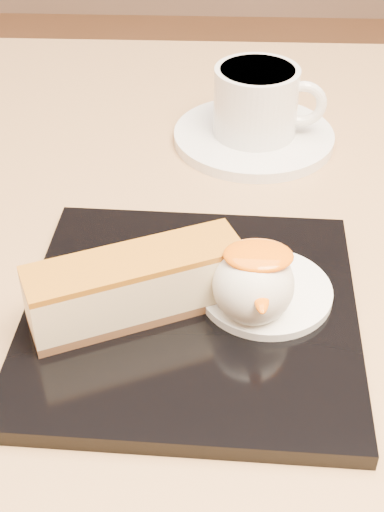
{
  "coord_description": "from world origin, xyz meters",
  "views": [
    {
      "loc": [
        0.06,
        -0.44,
        1.05
      ],
      "look_at": [
        0.04,
        -0.07,
        0.76
      ],
      "focal_mm": 50.0,
      "sensor_mm": 36.0,
      "label": 1
    }
  ],
  "objects_px": {
    "dessert_plate": "(191,314)",
    "ice_cream_scoop": "(253,285)",
    "coffee_cup": "(258,100)",
    "cheesecake": "(136,285)",
    "saucer": "(254,137)",
    "table": "(147,372)"
  },
  "relations": [
    {
      "from": "ice_cream_scoop",
      "to": "cheesecake",
      "type": "bearing_deg",
      "value": 180.0
    },
    {
      "from": "dessert_plate",
      "to": "ice_cream_scoop",
      "type": "bearing_deg",
      "value": -7.13
    },
    {
      "from": "saucer",
      "to": "coffee_cup",
      "type": "height_order",
      "value": "coffee_cup"
    },
    {
      "from": "table",
      "to": "saucer",
      "type": "distance_m",
      "value": 0.24
    },
    {
      "from": "dessert_plate",
      "to": "coffee_cup",
      "type": "relative_size",
      "value": 2.14
    },
    {
      "from": "ice_cream_scoop",
      "to": "coffee_cup",
      "type": "distance_m",
      "value": 0.25
    },
    {
      "from": "table",
      "to": "dessert_plate",
      "type": "height_order",
      "value": "dessert_plate"
    },
    {
      "from": "table",
      "to": "saucer",
      "type": "relative_size",
      "value": 5.33
    },
    {
      "from": "saucer",
      "to": "cheesecake",
      "type": "bearing_deg",
      "value": -108.33
    },
    {
      "from": "dessert_plate",
      "to": "coffee_cup",
      "type": "distance_m",
      "value": 0.26
    },
    {
      "from": "table",
      "to": "dessert_plate",
      "type": "relative_size",
      "value": 3.64
    },
    {
      "from": "ice_cream_scoop",
      "to": "dessert_plate",
      "type": "bearing_deg",
      "value": 172.87
    },
    {
      "from": "saucer",
      "to": "coffee_cup",
      "type": "distance_m",
      "value": 0.04
    },
    {
      "from": "cheesecake",
      "to": "saucer",
      "type": "xyz_separation_m",
      "value": [
        0.08,
        0.25,
        -0.03
      ]
    },
    {
      "from": "ice_cream_scoop",
      "to": "table",
      "type": "bearing_deg",
      "value": 130.76
    },
    {
      "from": "dessert_plate",
      "to": "ice_cream_scoop",
      "type": "xyz_separation_m",
      "value": [
        0.04,
        -0.01,
        0.03
      ]
    },
    {
      "from": "coffee_cup",
      "to": "ice_cream_scoop",
      "type": "bearing_deg",
      "value": -87.99
    },
    {
      "from": "cheesecake",
      "to": "coffee_cup",
      "type": "height_order",
      "value": "coffee_cup"
    },
    {
      "from": "dessert_plate",
      "to": "ice_cream_scoop",
      "type": "height_order",
      "value": "ice_cream_scoop"
    },
    {
      "from": "cheesecake",
      "to": "coffee_cup",
      "type": "distance_m",
      "value": 0.27
    },
    {
      "from": "coffee_cup",
      "to": "table",
      "type": "bearing_deg",
      "value": -117.31
    },
    {
      "from": "cheesecake",
      "to": "ice_cream_scoop",
      "type": "relative_size",
      "value": 2.72
    }
  ]
}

